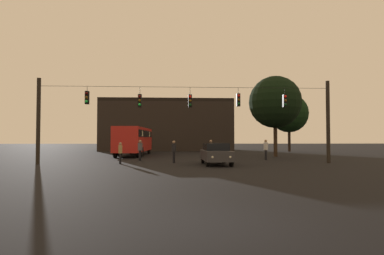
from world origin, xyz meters
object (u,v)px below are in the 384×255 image
at_px(car_near_right, 216,153).
at_px(tree_behind_building, 275,102).
at_px(pedestrian_crossing_center, 211,149).
at_px(pedestrian_trailing, 120,152).
at_px(pedestrian_crossing_left, 266,148).
at_px(pedestrian_near_bus, 174,150).
at_px(pedestrian_crossing_right, 140,149).
at_px(city_bus, 134,138).
at_px(tree_left_silhouette, 289,113).

distance_m(car_near_right, tree_behind_building, 13.17).
distance_m(pedestrian_crossing_center, pedestrian_trailing, 7.24).
relative_size(pedestrian_crossing_left, pedestrian_near_bus, 1.04).
bearing_deg(pedestrian_crossing_left, pedestrian_crossing_right, -178.03).
distance_m(pedestrian_crossing_left, pedestrian_near_bus, 8.45).
relative_size(pedestrian_crossing_left, tree_behind_building, 0.21).
xyz_separation_m(city_bus, pedestrian_crossing_left, (12.20, -7.95, -0.87)).
bearing_deg(pedestrian_crossing_center, pedestrian_crossing_right, 169.75).
bearing_deg(pedestrian_crossing_right, city_bus, 100.16).
bearing_deg(pedestrian_trailing, pedestrian_crossing_right, 71.61).
relative_size(pedestrian_crossing_right, pedestrian_near_bus, 1.02).
bearing_deg(pedestrian_near_bus, pedestrian_trailing, -170.34).
bearing_deg(city_bus, pedestrian_trailing, -88.01).
distance_m(pedestrian_near_bus, tree_left_silhouette, 26.71).
bearing_deg(pedestrian_crossing_right, pedestrian_near_bus, -43.01).
xyz_separation_m(city_bus, car_near_right, (7.28, -12.68, -1.07)).
bearing_deg(pedestrian_near_bus, car_near_right, -30.33).
relative_size(pedestrian_crossing_left, tree_left_silhouette, 0.21).
bearing_deg(pedestrian_crossing_left, tree_behind_building, 64.06).
bearing_deg(pedestrian_near_bus, pedestrian_crossing_center, 27.65).
distance_m(car_near_right, pedestrian_near_bus, 3.46).
bearing_deg(pedestrian_trailing, pedestrian_near_bus, 9.66).
relative_size(pedestrian_crossing_right, pedestrian_trailing, 1.11).
height_order(pedestrian_crossing_center, pedestrian_crossing_right, pedestrian_crossing_center).
xyz_separation_m(tree_left_silhouette, tree_behind_building, (-6.00, -12.58, 0.16)).
relative_size(city_bus, pedestrian_near_bus, 6.57).
bearing_deg(pedestrian_near_bus, city_bus, 111.44).
bearing_deg(car_near_right, tree_behind_building, 52.96).
bearing_deg(pedestrian_crossing_center, tree_behind_building, 41.29).
bearing_deg(tree_left_silhouette, car_near_right, -120.89).
relative_size(pedestrian_near_bus, tree_left_silhouette, 0.21).
bearing_deg(pedestrian_crossing_right, pedestrian_crossing_center, -10.25).
bearing_deg(pedestrian_crossing_right, tree_behind_building, 22.41).
bearing_deg(city_bus, tree_left_silhouette, 25.13).
height_order(pedestrian_crossing_left, pedestrian_trailing, pedestrian_crossing_left).
relative_size(pedestrian_crossing_right, tree_left_silhouette, 0.21).
relative_size(city_bus, tree_left_silhouette, 1.36).
bearing_deg(tree_behind_building, city_bus, 168.85).
distance_m(pedestrian_trailing, tree_left_silhouette, 29.74).
bearing_deg(car_near_right, pedestrian_near_bus, 149.67).
distance_m(city_bus, pedestrian_crossing_right, 8.50).
bearing_deg(pedestrian_crossing_left, tree_left_silhouette, 64.39).
bearing_deg(pedestrian_crossing_left, pedestrian_near_bus, -159.33).
xyz_separation_m(city_bus, tree_behind_building, (14.66, -2.89, 3.71)).
height_order(car_near_right, tree_left_silhouette, tree_left_silhouette).
relative_size(car_near_right, tree_behind_building, 0.53).
bearing_deg(tree_left_silhouette, city_bus, -154.87).
xyz_separation_m(pedestrian_crossing_center, pedestrian_near_bus, (-2.99, -1.57, -0.03)).
distance_m(pedestrian_near_bus, pedestrian_trailing, 3.95).
distance_m(car_near_right, pedestrian_crossing_right, 7.24).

